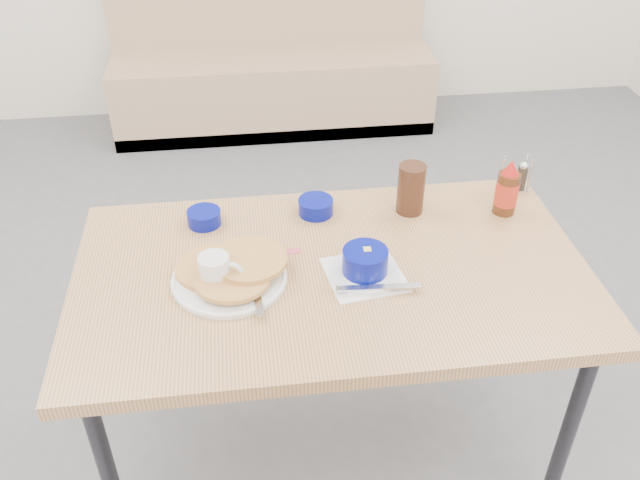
{
  "coord_description": "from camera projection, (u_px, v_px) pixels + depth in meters",
  "views": [
    {
      "loc": [
        -0.22,
        -1.18,
        1.9
      ],
      "look_at": [
        -0.03,
        0.31,
        0.82
      ],
      "focal_mm": 38.0,
      "sensor_mm": 36.0,
      "label": 1
    }
  ],
  "objects": [
    {
      "name": "amber_tumbler",
      "position": [
        411.0,
        189.0,
        2.03
      ],
      "size": [
        0.09,
        0.09,
        0.16
      ],
      "primitive_type": "cylinder",
      "rotation": [
        0.0,
        0.0,
        -0.07
      ],
      "color": "#391E12",
      "rests_on": "dining_table"
    },
    {
      "name": "booth_bench",
      "position": [
        272.0,
        67.0,
        4.12
      ],
      "size": [
        1.9,
        0.56,
        1.22
      ],
      "color": "tan",
      "rests_on": "ground"
    },
    {
      "name": "butter_bowl",
      "position": [
        316.0,
        207.0,
        2.05
      ],
      "size": [
        0.11,
        0.11,
        0.05
      ],
      "rotation": [
        0.0,
        0.0,
        0.18
      ],
      "color": "#050E7D",
      "rests_on": "dining_table"
    },
    {
      "name": "dining_table",
      "position": [
        332.0,
        286.0,
        1.88
      ],
      "size": [
        1.4,
        0.8,
        0.76
      ],
      "color": "tan",
      "rests_on": "ground"
    },
    {
      "name": "syrup_bottle",
      "position": [
        507.0,
        190.0,
        2.03
      ],
      "size": [
        0.07,
        0.07,
        0.18
      ],
      "rotation": [
        0.0,
        0.0,
        -0.29
      ],
      "color": "#47230F",
      "rests_on": "dining_table"
    },
    {
      "name": "pancake_plate",
      "position": [
        231.0,
        273.0,
        1.79
      ],
      "size": [
        0.31,
        0.32,
        0.05
      ],
      "rotation": [
        0.0,
        0.0,
        -0.24
      ],
      "color": "white",
      "rests_on": "dining_table"
    },
    {
      "name": "grits_setting",
      "position": [
        365.0,
        265.0,
        1.8
      ],
      "size": [
        0.25,
        0.23,
        0.08
      ],
      "rotation": [
        0.0,
        0.0,
        0.15
      ],
      "color": "white",
      "rests_on": "dining_table"
    },
    {
      "name": "condiment_caddy",
      "position": [
        515.0,
        178.0,
        2.16
      ],
      "size": [
        0.1,
        0.06,
        0.11
      ],
      "rotation": [
        0.0,
        0.0,
        0.06
      ],
      "color": "silver",
      "rests_on": "dining_table"
    },
    {
      "name": "sugar_wrapper",
      "position": [
        293.0,
        251.0,
        1.91
      ],
      "size": [
        0.04,
        0.02,
        0.0
      ],
      "primitive_type": "cube",
      "rotation": [
        0.0,
        0.0,
        0.0
      ],
      "color": "#DC495F",
      "rests_on": "dining_table"
    },
    {
      "name": "coffee_mug",
      "position": [
        216.0,
        271.0,
        1.76
      ],
      "size": [
        0.12,
        0.08,
        0.09
      ],
      "rotation": [
        0.0,
        0.0,
        -0.26
      ],
      "color": "white",
      "rests_on": "dining_table"
    },
    {
      "name": "creamer_bowl",
      "position": [
        204.0,
        218.0,
        2.01
      ],
      "size": [
        0.1,
        0.1,
        0.04
      ],
      "rotation": [
        0.0,
        0.0,
        -0.04
      ],
      "color": "#050E7D",
      "rests_on": "dining_table"
    }
  ]
}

